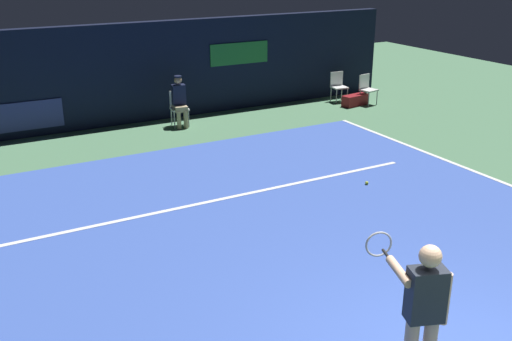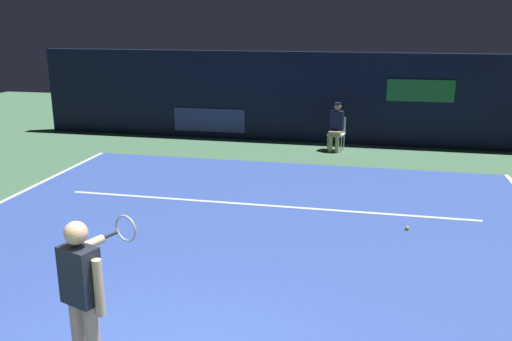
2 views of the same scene
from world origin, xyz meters
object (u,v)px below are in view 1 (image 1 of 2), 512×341
Objects in this scene: courtside_chair_near at (338,85)px; courtside_chair_far at (367,88)px; equipment_bag at (355,100)px; tennis_ball at (367,183)px; tennis_player at (422,312)px; line_judge_on_chair at (179,101)px.

courtside_chair_near is 1.00× the size of courtside_chair_far.
equipment_bag is at bearing -78.52° from courtside_chair_near.
courtside_chair_far is 6.63m from tennis_ball.
equipment_bag is (3.75, 5.20, 0.11)m from tennis_ball.
tennis_ball is 0.08× the size of equipment_bag.
courtside_chair_near is 0.88m from courtside_chair_far.
courtside_chair_far is 1.05× the size of equipment_bag.
line_judge_on_chair is (1.65, 10.47, -0.30)m from tennis_player.
courtside_chair_near and courtside_chair_far have the same top height.
line_judge_on_chair is at bearing 106.09° from tennis_ball.
courtside_chair_far is (7.41, 10.00, -0.49)m from tennis_player.
tennis_player is at bearing -98.97° from line_judge_on_chair.
tennis_ball is at bearing 55.84° from tennis_player.
courtside_chair_near is (5.23, 0.24, -0.18)m from line_judge_on_chair.
courtside_chair_near is 6.91m from tennis_ball.
tennis_ball is at bearing -73.91° from line_judge_on_chair.
tennis_player is 10.60m from line_judge_on_chair.
line_judge_on_chair is 5.42m from equipment_bag.
line_judge_on_chair is 5.24m from courtside_chair_near.
equipment_bag is (7.02, 10.03, -0.83)m from tennis_player.
courtside_chair_near is 1.05× the size of equipment_bag.
tennis_ball is (1.63, -5.64, -0.64)m from line_judge_on_chair.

